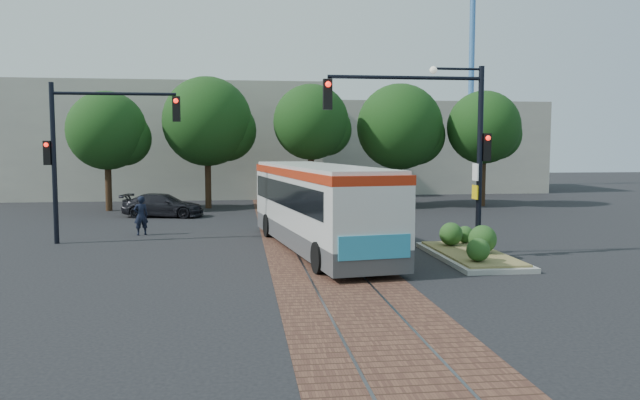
{
  "coord_description": "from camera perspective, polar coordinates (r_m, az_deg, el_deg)",
  "views": [
    {
      "loc": [
        -2.64,
        -20.26,
        3.67
      ],
      "look_at": [
        0.38,
        3.23,
        1.6
      ],
      "focal_mm": 35.0,
      "sensor_mm": 36.0,
      "label": 1
    }
  ],
  "objects": [
    {
      "name": "signal_pole_main",
      "position": [
        20.52,
        11.22,
        6.26
      ],
      "size": [
        5.49,
        0.46,
        6.0
      ],
      "color": "black",
      "rests_on": "ground"
    },
    {
      "name": "crane",
      "position": [
        58.5,
        13.69,
        11.94
      ],
      "size": [
        8.0,
        0.5,
        18.0
      ],
      "color": "#3F72B2",
      "rests_on": "ground"
    },
    {
      "name": "traffic_island",
      "position": [
        21.02,
        13.61,
        -4.29
      ],
      "size": [
        2.2,
        5.2,
        1.13
      ],
      "color": "gray",
      "rests_on": "ground"
    },
    {
      "name": "tree_row",
      "position": [
        36.9,
        -1.35,
        6.83
      ],
      "size": [
        26.4,
        5.6,
        7.67
      ],
      "color": "#382314",
      "rests_on": "ground"
    },
    {
      "name": "officer",
      "position": [
        26.6,
        -16.05,
        -1.38
      ],
      "size": [
        0.69,
        0.58,
        1.61
      ],
      "primitive_type": "imported",
      "rotation": [
        0.0,
        0.0,
        3.52
      ],
      "color": "black",
      "rests_on": "ground"
    },
    {
      "name": "ground",
      "position": [
        20.76,
        0.1,
        -5.19
      ],
      "size": [
        120.0,
        120.0,
        0.0
      ],
      "primitive_type": "plane",
      "color": "black",
      "rests_on": "ground"
    },
    {
      "name": "signal_pole_left",
      "position": [
        24.92,
        -20.7,
        5.12
      ],
      "size": [
        4.99,
        0.34,
        6.0
      ],
      "color": "black",
      "rests_on": "ground"
    },
    {
      "name": "trackbed",
      "position": [
        24.68,
        -1.11,
        -3.54
      ],
      "size": [
        3.6,
        40.0,
        0.02
      ],
      "color": "brown",
      "rests_on": "ground"
    },
    {
      "name": "parked_car",
      "position": [
        33.12,
        -14.15,
        -0.47
      ],
      "size": [
        4.41,
        2.52,
        1.2
      ],
      "primitive_type": "imported",
      "rotation": [
        0.0,
        0.0,
        1.36
      ],
      "color": "black",
      "rests_on": "ground"
    },
    {
      "name": "warehouses",
      "position": [
        49.05,
        -4.88,
        5.15
      ],
      "size": [
        40.0,
        13.0,
        8.0
      ],
      "color": "#ADA899",
      "rests_on": "ground"
    },
    {
      "name": "city_bus",
      "position": [
        21.91,
        -0.2,
        -0.26
      ],
      "size": [
        4.0,
        11.38,
        2.99
      ],
      "rotation": [
        0.0,
        0.0,
        0.15
      ],
      "color": "#414143",
      "rests_on": "ground"
    }
  ]
}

